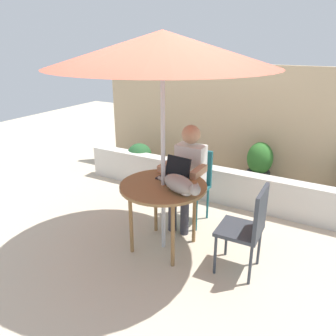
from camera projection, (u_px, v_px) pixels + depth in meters
ground_plane at (164, 246)px, 3.71m from camera, size 14.00×14.00×0.00m
fence_back at (234, 125)px, 5.16m from camera, size 4.57×0.08×1.82m
planter_wall_low at (211, 183)px, 4.73m from camera, size 4.11×0.20×0.49m
patio_table at (163, 191)px, 3.47m from camera, size 0.90×0.90×0.75m
patio_umbrella at (163, 49)px, 2.97m from camera, size 2.12×2.12×2.23m
chair_occupied at (193, 180)px, 4.12m from camera, size 0.40×0.40×0.90m
chair_empty at (249, 224)px, 3.13m from camera, size 0.41×0.41×0.90m
person_seated at (188, 171)px, 3.93m from camera, size 0.48×0.48×1.24m
laptop at (175, 172)px, 3.61m from camera, size 0.33×0.28×0.21m
cat at (181, 185)px, 3.23m from camera, size 0.60×0.35×0.17m
potted_plant_near_fence at (259, 168)px, 4.85m from camera, size 0.37×0.37×0.79m
potted_plant_by_chair at (140, 159)px, 5.43m from camera, size 0.39×0.39×0.59m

